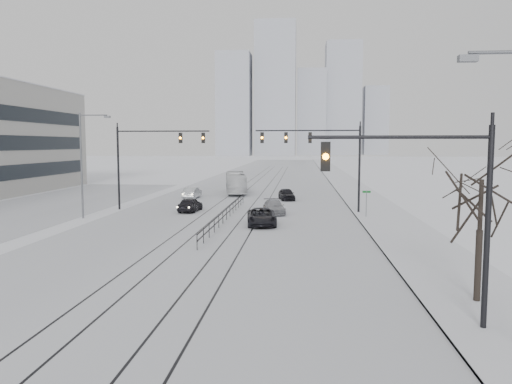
{
  "coord_description": "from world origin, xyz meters",
  "views": [
    {
      "loc": [
        6.16,
        -11.06,
        6.37
      ],
      "look_at": [
        3.23,
        21.71,
        3.2
      ],
      "focal_mm": 35.0,
      "sensor_mm": 36.0,
      "label": 1
    }
  ],
  "objects_px": {
    "traffic_mast_near": "(439,198)",
    "sedan_nb_right": "(274,207)",
    "sedan_sb_inner": "(190,205)",
    "bare_tree": "(481,192)",
    "sedan_sb_outer": "(192,193)",
    "box_truck": "(236,183)",
    "sedan_nb_far": "(287,194)",
    "sedan_nb_front": "(262,217)"
  },
  "relations": [
    {
      "from": "bare_tree",
      "to": "sedan_nb_front",
      "type": "distance_m",
      "value": 21.45
    },
    {
      "from": "sedan_sb_outer",
      "to": "sedan_nb_far",
      "type": "xyz_separation_m",
      "value": [
        11.09,
        -0.7,
        -0.0
      ]
    },
    {
      "from": "sedan_sb_inner",
      "to": "sedan_nb_right",
      "type": "xyz_separation_m",
      "value": [
        7.95,
        -0.68,
        -0.06
      ]
    },
    {
      "from": "sedan_sb_outer",
      "to": "sedan_nb_far",
      "type": "height_order",
      "value": "sedan_sb_outer"
    },
    {
      "from": "sedan_nb_front",
      "to": "sedan_sb_inner",
      "type": "bearing_deg",
      "value": 128.96
    },
    {
      "from": "sedan_nb_far",
      "to": "box_truck",
      "type": "xyz_separation_m",
      "value": [
        -6.73,
        6.91,
        0.73
      ]
    },
    {
      "from": "sedan_nb_front",
      "to": "sedan_nb_far",
      "type": "height_order",
      "value": "sedan_nb_front"
    },
    {
      "from": "sedan_nb_far",
      "to": "bare_tree",
      "type": "bearing_deg",
      "value": -87.52
    },
    {
      "from": "sedan_sb_inner",
      "to": "box_truck",
      "type": "height_order",
      "value": "box_truck"
    },
    {
      "from": "box_truck",
      "to": "bare_tree",
      "type": "bearing_deg",
      "value": 99.94
    },
    {
      "from": "sedan_nb_far",
      "to": "sedan_nb_right",
      "type": "bearing_deg",
      "value": -104.91
    },
    {
      "from": "sedan_sb_inner",
      "to": "sedan_nb_front",
      "type": "relative_size",
      "value": 0.83
    },
    {
      "from": "traffic_mast_near",
      "to": "sedan_sb_inner",
      "type": "relative_size",
      "value": 1.77
    },
    {
      "from": "sedan_sb_outer",
      "to": "box_truck",
      "type": "xyz_separation_m",
      "value": [
        4.36,
        6.21,
        0.72
      ]
    },
    {
      "from": "sedan_nb_far",
      "to": "sedan_nb_front",
      "type": "bearing_deg",
      "value": -105.4
    },
    {
      "from": "sedan_nb_front",
      "to": "box_truck",
      "type": "relative_size",
      "value": 0.48
    },
    {
      "from": "bare_tree",
      "to": "sedan_sb_inner",
      "type": "bearing_deg",
      "value": 123.96
    },
    {
      "from": "traffic_mast_near",
      "to": "sedan_nb_front",
      "type": "bearing_deg",
      "value": 109.53
    },
    {
      "from": "bare_tree",
      "to": "sedan_nb_far",
      "type": "xyz_separation_m",
      "value": [
        -8.61,
        36.51,
        -3.83
      ]
    },
    {
      "from": "bare_tree",
      "to": "sedan_nb_front",
      "type": "xyz_separation_m",
      "value": [
        -10.06,
        18.55,
        -3.82
      ]
    },
    {
      "from": "sedan_sb_inner",
      "to": "sedan_nb_front",
      "type": "xyz_separation_m",
      "value": [
        7.32,
        -7.25,
        -0.01
      ]
    },
    {
      "from": "box_truck",
      "to": "sedan_nb_far",
      "type": "bearing_deg",
      "value": 124.72
    },
    {
      "from": "traffic_mast_near",
      "to": "bare_tree",
      "type": "relative_size",
      "value": 1.15
    },
    {
      "from": "sedan_sb_outer",
      "to": "sedan_nb_right",
      "type": "height_order",
      "value": "sedan_sb_outer"
    },
    {
      "from": "box_truck",
      "to": "traffic_mast_near",
      "type": "bearing_deg",
      "value": 96.05
    },
    {
      "from": "sedan_nb_right",
      "to": "sedan_sb_inner",
      "type": "bearing_deg",
      "value": 164.81
    },
    {
      "from": "bare_tree",
      "to": "sedan_nb_far",
      "type": "distance_m",
      "value": 37.71
    },
    {
      "from": "sedan_nb_front",
      "to": "sedan_nb_right",
      "type": "xyz_separation_m",
      "value": [
        0.63,
        6.57,
        -0.05
      ]
    },
    {
      "from": "sedan_nb_far",
      "to": "box_truck",
      "type": "bearing_deg",
      "value": 123.44
    },
    {
      "from": "sedan_nb_far",
      "to": "box_truck",
      "type": "distance_m",
      "value": 9.68
    },
    {
      "from": "traffic_mast_near",
      "to": "sedan_nb_right",
      "type": "bearing_deg",
      "value": 104.01
    },
    {
      "from": "traffic_mast_near",
      "to": "sedan_nb_front",
      "type": "height_order",
      "value": "traffic_mast_near"
    },
    {
      "from": "traffic_mast_near",
      "to": "sedan_nb_right",
      "type": "relative_size",
      "value": 1.65
    },
    {
      "from": "sedan_sb_inner",
      "to": "sedan_nb_far",
      "type": "height_order",
      "value": "sedan_sb_inner"
    },
    {
      "from": "bare_tree",
      "to": "sedan_sb_outer",
      "type": "relative_size",
      "value": 1.51
    },
    {
      "from": "sedan_nb_right",
      "to": "traffic_mast_near",
      "type": "bearing_deg",
      "value": -86.32
    },
    {
      "from": "traffic_mast_near",
      "to": "sedan_nb_far",
      "type": "xyz_separation_m",
      "value": [
        -6.2,
        39.52,
        -3.9
      ]
    },
    {
      "from": "sedan_sb_inner",
      "to": "sedan_sb_outer",
      "type": "height_order",
      "value": "sedan_sb_inner"
    },
    {
      "from": "sedan_nb_front",
      "to": "sedan_nb_right",
      "type": "relative_size",
      "value": 1.13
    },
    {
      "from": "sedan_nb_right",
      "to": "bare_tree",
      "type": "bearing_deg",
      "value": -79.75
    },
    {
      "from": "sedan_nb_front",
      "to": "sedan_nb_far",
      "type": "relative_size",
      "value": 1.24
    },
    {
      "from": "sedan_sb_inner",
      "to": "sedan_nb_right",
      "type": "relative_size",
      "value": 0.93
    }
  ]
}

